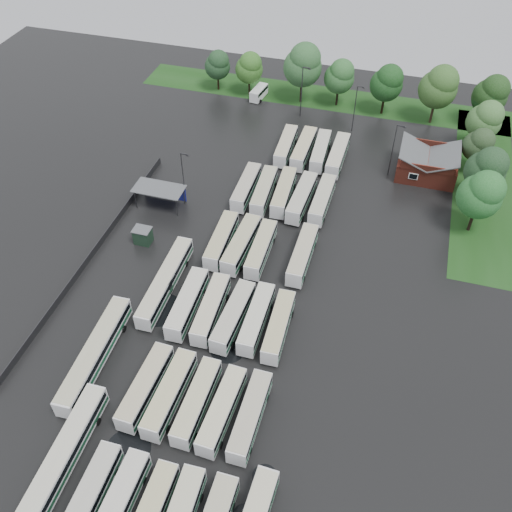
# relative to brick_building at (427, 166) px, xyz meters

# --- Properties ---
(ground) EXTENTS (160.00, 160.00, 0.00)m
(ground) POSITION_rel_brick_building_xyz_m (-24.00, -42.77, -1.87)
(ground) COLOR black
(ground) RESTS_ON ground
(brick_building) EXTENTS (10.07, 8.60, 5.39)m
(brick_building) POSITION_rel_brick_building_xyz_m (0.00, 0.00, 0.00)
(brick_building) COLOR maroon
(brick_building) RESTS_ON ground
(wash_shed) EXTENTS (8.20, 4.20, 3.58)m
(wash_shed) POSITION_rel_brick_building_xyz_m (-41.20, -20.74, 1.12)
(wash_shed) COLOR #2D2D30
(wash_shed) RESTS_ON ground
(utility_hut) EXTENTS (2.70, 2.20, 2.62)m
(utility_hut) POSITION_rel_brick_building_xyz_m (-40.20, -30.17, -0.55)
(utility_hut) COLOR black
(utility_hut) RESTS_ON ground
(grass_strip_north) EXTENTS (80.00, 10.00, 0.01)m
(grass_strip_north) POSITION_rel_brick_building_xyz_m (-22.00, 22.03, -1.86)
(grass_strip_north) COLOR #163F12
(grass_strip_north) RESTS_ON ground
(grass_strip_east) EXTENTS (10.00, 50.00, 0.01)m
(grass_strip_east) POSITION_rel_brick_building_xyz_m (10.00, 0.03, -1.86)
(grass_strip_east) COLOR #163F12
(grass_strip_east) RESTS_ON ground
(west_fence) EXTENTS (0.10, 50.00, 1.20)m
(west_fence) POSITION_rel_brick_building_xyz_m (-46.20, -34.77, -1.27)
(west_fence) COLOR #2D2D30
(west_fence) RESTS_ON ground
(bus_r0c0) EXTENTS (2.53, 10.98, 3.04)m
(bus_r0c0) POSITION_rel_brick_building_xyz_m (-28.53, -68.53, -0.19)
(bus_r0c0) COLOR silver
(bus_r0c0) RESTS_ON ground
(bus_r0c1) EXTENTS (2.40, 11.06, 3.08)m
(bus_r0c1) POSITION_rel_brick_building_xyz_m (-25.37, -68.54, -0.17)
(bus_r0c1) COLOR silver
(bus_r0c1) RESTS_ON ground
(bus_r1c0) EXTENTS (2.70, 11.18, 3.09)m
(bus_r1c0) POSITION_rel_brick_building_xyz_m (-28.49, -54.92, -0.16)
(bus_r1c0) COLOR silver
(bus_r1c0) RESTS_ON ground
(bus_r1c1) EXTENTS (2.64, 11.32, 3.14)m
(bus_r1c1) POSITION_rel_brick_building_xyz_m (-25.36, -55.07, -0.14)
(bus_r1c1) COLOR silver
(bus_r1c1) RESTS_ON ground
(bus_r1c2) EXTENTS (2.42, 10.92, 3.04)m
(bus_r1c2) POSITION_rel_brick_building_xyz_m (-21.97, -55.13, -0.20)
(bus_r1c2) COLOR silver
(bus_r1c2) RESTS_ON ground
(bus_r1c3) EXTENTS (2.72, 10.94, 3.02)m
(bus_r1c3) POSITION_rel_brick_building_xyz_m (-18.82, -55.34, -0.20)
(bus_r1c3) COLOR silver
(bus_r1c3) RESTS_ON ground
(bus_r1c4) EXTENTS (2.34, 10.92, 3.04)m
(bus_r1c4) POSITION_rel_brick_building_xyz_m (-15.51, -55.15, -0.19)
(bus_r1c4) COLOR silver
(bus_r1c4) RESTS_ON ground
(bus_r2c0) EXTENTS (2.74, 11.38, 3.15)m
(bus_r2c0) POSITION_rel_brick_building_xyz_m (-28.50, -41.41, -0.13)
(bus_r2c0) COLOR silver
(bus_r2c0) RESTS_ON ground
(bus_r2c1) EXTENTS (2.84, 11.18, 3.09)m
(bus_r2c1) POSITION_rel_brick_building_xyz_m (-25.15, -41.42, -0.17)
(bus_r2c1) COLOR silver
(bus_r2c1) RESTS_ON ground
(bus_r2c2) EXTENTS (2.91, 11.24, 3.10)m
(bus_r2c2) POSITION_rel_brick_building_xyz_m (-21.89, -41.78, -0.16)
(bus_r2c2) COLOR silver
(bus_r2c2) RESTS_ON ground
(bus_r2c3) EXTENTS (2.45, 10.95, 3.04)m
(bus_r2c3) POSITION_rel_brick_building_xyz_m (-18.87, -41.27, -0.19)
(bus_r2c3) COLOR silver
(bus_r2c3) RESTS_ON ground
(bus_r2c4) EXTENTS (2.67, 10.87, 3.01)m
(bus_r2c4) POSITION_rel_brick_building_xyz_m (-15.74, -41.68, -0.21)
(bus_r2c4) COLOR silver
(bus_r2c4) RESTS_ON ground
(bus_r3c0) EXTENTS (2.69, 11.07, 3.06)m
(bus_r3c0) POSITION_rel_brick_building_xyz_m (-28.23, -28.12, -0.18)
(bus_r3c0) COLOR silver
(bus_r3c0) RESTS_ON ground
(bus_r3c1) EXTENTS (2.94, 11.48, 3.17)m
(bus_r3c1) POSITION_rel_brick_building_xyz_m (-25.06, -28.20, -0.12)
(bus_r3c1) COLOR silver
(bus_r3c1) RESTS_ON ground
(bus_r3c2) EXTENTS (2.49, 10.91, 3.03)m
(bus_r3c2) POSITION_rel_brick_building_xyz_m (-21.98, -28.27, -0.20)
(bus_r3c2) COLOR silver
(bus_r3c2) RESTS_ON ground
(bus_r3c4) EXTENTS (2.43, 11.28, 3.14)m
(bus_r3c4) POSITION_rel_brick_building_xyz_m (-15.79, -27.77, -0.14)
(bus_r3c4) COLOR silver
(bus_r3c4) RESTS_ON ground
(bus_r4c0) EXTENTS (2.52, 11.02, 3.06)m
(bus_r4c0) POSITION_rel_brick_building_xyz_m (-28.52, -14.51, -0.18)
(bus_r4c0) COLOR silver
(bus_r4c0) RESTS_ON ground
(bus_r4c1) EXTENTS (2.90, 11.15, 3.07)m
(bus_r4c1) POSITION_rel_brick_building_xyz_m (-25.38, -14.64, -0.17)
(bus_r4c1) COLOR silver
(bus_r4c1) RESTS_ON ground
(bus_r4c2) EXTENTS (2.90, 11.21, 3.09)m
(bus_r4c2) POSITION_rel_brick_building_xyz_m (-22.14, -14.06, -0.16)
(bus_r4c2) COLOR silver
(bus_r4c2) RESTS_ON ground
(bus_r4c3) EXTENTS (2.88, 11.46, 3.17)m
(bus_r4c3) POSITION_rel_brick_building_xyz_m (-18.95, -14.71, -0.13)
(bus_r4c3) COLOR silver
(bus_r4c3) RESTS_ON ground
(bus_r4c4) EXTENTS (2.53, 11.13, 3.09)m
(bus_r4c4) POSITION_rel_brick_building_xyz_m (-15.62, -14.24, -0.17)
(bus_r4c4) COLOR silver
(bus_r4c4) RESTS_ON ground
(bus_r5c1) EXTENTS (2.73, 10.97, 3.03)m
(bus_r5c1) POSITION_rel_brick_building_xyz_m (-25.21, -0.55, -0.20)
(bus_r5c1) COLOR silver
(bus_r5c1) RESTS_ON ground
(bus_r5c2) EXTENTS (2.54, 11.42, 3.17)m
(bus_r5c2) POSITION_rel_brick_building_xyz_m (-21.85, -0.63, -0.12)
(bus_r5c2) COLOR silver
(bus_r5c2) RESTS_ON ground
(bus_r5c3) EXTENTS (2.82, 11.02, 3.04)m
(bus_r5c3) POSITION_rel_brick_building_xyz_m (-18.78, -0.42, -0.19)
(bus_r5c3) COLOR silver
(bus_r5c3) RESTS_ON ground
(bus_r5c4) EXTENTS (2.54, 11.40, 3.17)m
(bus_r5c4) POSITION_rel_brick_building_xyz_m (-15.54, -0.91, -0.12)
(bus_r5c4) COLOR silver
(bus_r5c4) RESTS_ON ground
(artic_bus_west_a) EXTENTS (2.76, 16.72, 3.09)m
(artic_bus_west_a) POSITION_rel_brick_building_xyz_m (-33.28, -65.45, -0.15)
(artic_bus_west_a) COLOR silver
(artic_bus_west_a) RESTS_ON ground
(artic_bus_west_b) EXTENTS (2.55, 16.16, 2.99)m
(artic_bus_west_b) POSITION_rel_brick_building_xyz_m (-32.95, -38.41, -0.21)
(artic_bus_west_b) COLOR silver
(artic_bus_west_b) RESTS_ON ground
(artic_bus_west_c) EXTENTS (3.02, 16.99, 3.14)m
(artic_bus_west_c) POSITION_rel_brick_building_xyz_m (-36.43, -52.37, -0.13)
(artic_bus_west_c) COLOR silver
(artic_bus_west_c) RESTS_ON ground
(minibus) EXTENTS (2.67, 5.54, 2.32)m
(minibus) POSITION_rel_brick_building_xyz_m (-35.72, 17.93, -0.58)
(minibus) COLOR white
(minibus) RESTS_ON ground
(tree_north_0) EXTENTS (5.35, 5.35, 8.86)m
(tree_north_0) POSITION_rel_brick_building_xyz_m (-44.99, 19.11, 3.84)
(tree_north_0) COLOR black
(tree_north_0) RESTS_ON ground
(tree_north_1) EXTENTS (5.70, 5.70, 9.45)m
(tree_north_1) POSITION_rel_brick_building_xyz_m (-38.01, 18.97, 4.21)
(tree_north_1) COLOR black
(tree_north_1) RESTS_ON ground
(tree_north_2) EXTENTS (7.72, 7.72, 12.79)m
(tree_north_2) POSITION_rel_brick_building_xyz_m (-26.78, 18.93, 6.37)
(tree_north_2) COLOR black
(tree_north_2) RESTS_ON ground
(tree_north_3) EXTENTS (6.07, 6.07, 10.06)m
(tree_north_3) POSITION_rel_brick_building_xyz_m (-19.35, 19.67, 4.61)
(tree_north_3) COLOR black
(tree_north_3) RESTS_ON ground
(tree_north_4) EXTENTS (6.41, 6.41, 10.61)m
(tree_north_4) POSITION_rel_brick_building_xyz_m (-9.91, 18.85, 4.96)
(tree_north_4) COLOR black
(tree_north_4) RESTS_ON ground
(tree_north_5) EXTENTS (7.33, 7.33, 12.14)m
(tree_north_5) POSITION_rel_brick_building_xyz_m (-0.20, 18.09, 5.94)
(tree_north_5) COLOR #38281C
(tree_north_5) RESTS_ON ground
(tree_north_6) EXTENTS (6.17, 6.17, 10.21)m
(tree_north_6) POSITION_rel_brick_building_xyz_m (9.36, 19.39, 4.70)
(tree_north_6) COLOR #3A291F
(tree_north_6) RESTS_ON ground
(tree_east_0) EXTENTS (6.80, 6.80, 11.27)m
(tree_east_0) POSITION_rel_brick_building_xyz_m (7.92, -13.23, 5.38)
(tree_east_0) COLOR black
(tree_east_0) RESTS_ON ground
(tree_east_1) EXTENTS (6.54, 6.54, 10.83)m
(tree_east_1) POSITION_rel_brick_building_xyz_m (8.73, -5.86, 5.10)
(tree_east_1) COLOR black
(tree_east_1) RESTS_ON ground
(tree_east_2) EXTENTS (5.23, 5.23, 8.67)m
(tree_east_2) POSITION_rel_brick_building_xyz_m (7.76, 3.36, 3.71)
(tree_east_2) COLOR black
(tree_east_2) RESTS_ON ground
(tree_east_3) EXTENTS (6.25, 6.25, 10.36)m
(tree_east_3) POSITION_rel_brick_building_xyz_m (8.53, 10.20, 4.79)
(tree_east_3) COLOR #302116
(tree_east_3) RESTS_ON ground
(tree_east_4) EXTENTS (6.57, 6.57, 10.89)m
(tree_east_4) POSITION_rel_brick_building_xyz_m (9.49, 19.49, 5.13)
(tree_east_4) COLOR #352818
(tree_east_4) RESTS_ON ground
(lamp_post_ne) EXTENTS (1.53, 0.30, 9.91)m
(lamp_post_ne) POSITION_rel_brick_building_xyz_m (-6.13, -1.68, 3.89)
(lamp_post_ne) COLOR #2D2D30
(lamp_post_ne) RESTS_ON ground
(lamp_post_nw) EXTENTS (1.49, 0.29, 9.66)m
(lamp_post_nw) POSITION_rel_brick_building_xyz_m (-37.50, -19.11, 3.75)
(lamp_post_nw) COLOR #2D2D30
(lamp_post_nw) RESTS_ON ground
(lamp_post_back_w) EXTENTS (1.61, 0.31, 10.47)m
(lamp_post_back_w) POSITION_rel_brick_building_xyz_m (-25.54, 13.27, 4.21)
(lamp_post_back_w) COLOR #2D2D30
(lamp_post_back_w) RESTS_ON ground
(lamp_post_back_e) EXTENTS (1.46, 0.28, 9.45)m
(lamp_post_back_e) POSITION_rel_brick_building_xyz_m (-14.63, 10.71, 3.62)
(lamp_post_back_e) COLOR #2D2D30
(lamp_post_back_e) RESTS_ON ground
(puddle_0) EXTENTS (5.14, 5.14, 0.01)m
(puddle_0) POSITION_rel_brick_building_xyz_m (-27.65, -62.00, -1.86)
(puddle_0) COLOR black
(puddle_0) RESTS_ON ground
(puddle_2) EXTENTS (6.15, 6.15, 0.01)m
(puddle_2) POSITION_rel_brick_building_xyz_m (-32.32, -42.11, -1.86)
(puddle_2) COLOR black
(puddle_2) RESTS_ON ground
(puddle_3) EXTENTS (4.63, 4.63, 0.01)m
(puddle_3) POSITION_rel_brick_building_xyz_m (-21.35, -45.81, -1.86)
(puddle_3) COLOR black
(puddle_3) RESTS_ON ground
(puddle_4) EXTENTS (2.71, 2.71, 0.01)m
(puddle_4) POSITION_rel_brick_building_xyz_m (-12.24, -60.65, -1.86)
(puddle_4) COLOR black
(puddle_4) RESTS_ON ground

